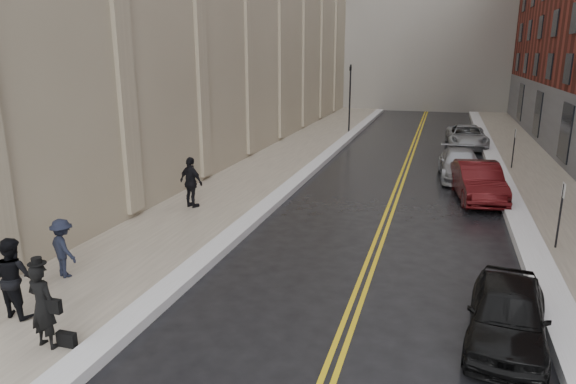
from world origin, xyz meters
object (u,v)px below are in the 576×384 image
Objects in this scene: car_black at (507,314)px; car_silver_near at (460,164)px; pedestrian_c at (191,182)px; pedestrian_a at (14,277)px; pedestrian_main at (43,306)px; pedestrian_b at (63,248)px; car_silver_far at (467,137)px; car_maroon at (478,181)px.

car_silver_near reaches higher than car_black.
car_silver_near is 13.43m from pedestrian_c.
pedestrian_a is at bearing -123.43° from car_silver_near.
pedestrian_b is (-2.01, 3.00, -0.11)m from pedestrian_main.
car_silver_far is at bearing -101.74° from pedestrian_main.
car_silver_near is at bearing -96.45° from car_silver_far.
car_maroon is 0.98× the size of car_silver_near.
pedestrian_a is at bearing -22.73° from pedestrian_main.
pedestrian_c is at bearing -143.24° from car_silver_near.
pedestrian_main is 10.01m from pedestrian_c.
car_silver_far reaches higher than car_black.
car_silver_near is at bearing 98.83° from car_black.
car_maroon is at bearing 96.50° from car_black.
car_silver_near is 20.37m from pedestrian_a.
car_black is 0.83× the size of car_maroon.
car_black is 12.75m from pedestrian_c.
pedestrian_a is at bearing -161.49° from car_black.
car_silver_near is 2.57× the size of pedestrian_a.
car_maroon is 17.41m from pedestrian_main.
car_maroon is at bearing -84.30° from car_silver_near.
car_maroon is 2.52× the size of pedestrian_a.
pedestrian_b reaches higher than car_silver_far.
pedestrian_b reaches higher than car_maroon.
car_silver_far is at bearing -100.69° from pedestrian_c.
pedestrian_b is (-11.13, -0.16, 0.29)m from car_black.
car_maroon is 16.24m from pedestrian_b.
pedestrian_b is (-0.42, 2.12, -0.14)m from pedestrian_a.
car_silver_far is at bearing -103.88° from pedestrian_a.
car_black is at bearing -154.47° from pedestrian_main.
car_maroon is at bearing -119.71° from pedestrian_a.
pedestrian_c is (-10.83, -4.96, 0.36)m from car_maroon.
car_black is 2.43× the size of pedestrian_b.
pedestrian_main is at bearing -118.33° from car_silver_near.
car_black is 24.51m from car_silver_far.
pedestrian_a is at bearing 111.28° from pedestrian_c.
pedestrian_a reaches higher than car_silver_near.
pedestrian_main reaches higher than car_silver_far.
car_silver_near is at bearing -99.47° from pedestrian_b.
car_silver_near is at bearing -108.15° from pedestrian_main.
pedestrian_a reaches higher than car_maroon.
pedestrian_a is (-1.59, 0.88, 0.03)m from pedestrian_main.
car_silver_far is 28.84m from pedestrian_a.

